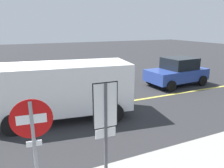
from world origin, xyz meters
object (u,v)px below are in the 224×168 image
object	(u,v)px
stop_sign	(33,137)
car_blue_behind_van	(177,72)
speed_limit_sign	(105,118)
white_van	(62,87)

from	to	relation	value
stop_sign	car_blue_behind_van	size ratio (longest dim) A/B	0.59
speed_limit_sign	car_blue_behind_van	distance (m)	9.98
car_blue_behind_van	speed_limit_sign	bearing A→B (deg)	-139.40
stop_sign	speed_limit_sign	xyz separation A→B (m)	(1.42, -0.09, 0.17)
car_blue_behind_van	white_van	bearing A→B (deg)	-164.47
speed_limit_sign	white_van	xyz separation A→B (m)	(-0.01, 4.37, -0.50)
stop_sign	speed_limit_sign	world-z (taller)	speed_limit_sign
speed_limit_sign	stop_sign	bearing A→B (deg)	176.42
speed_limit_sign	white_van	world-z (taller)	speed_limit_sign
speed_limit_sign	car_blue_behind_van	bearing A→B (deg)	40.60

